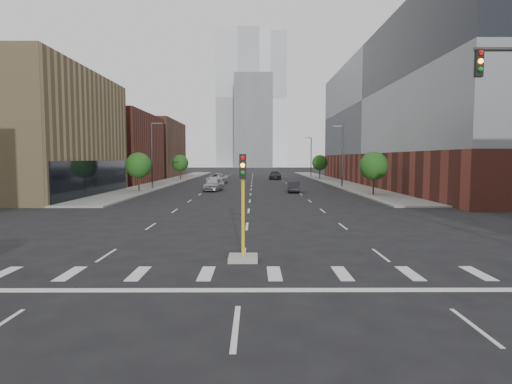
{
  "coord_description": "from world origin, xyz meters",
  "views": [
    {
      "loc": [
        0.47,
        -8.42,
        4.21
      ],
      "look_at": [
        0.55,
        13.52,
        2.5
      ],
      "focal_mm": 30.0,
      "sensor_mm": 36.0,
      "label": 1
    }
  ],
  "objects_px": {
    "car_mid_right": "(294,187)",
    "car_distant": "(243,173)",
    "car_near_left": "(213,184)",
    "car_deep_right": "(275,175)",
    "car_far_left": "(217,179)",
    "median_traffic_signal": "(243,238)"
  },
  "relations": [
    {
      "from": "car_deep_right",
      "to": "car_far_left",
      "type": "bearing_deg",
      "value": -121.55
    },
    {
      "from": "median_traffic_signal",
      "to": "car_deep_right",
      "type": "distance_m",
      "value": 70.04
    },
    {
      "from": "car_near_left",
      "to": "car_distant",
      "type": "height_order",
      "value": "car_near_left"
    },
    {
      "from": "car_near_left",
      "to": "car_deep_right",
      "type": "relative_size",
      "value": 0.86
    },
    {
      "from": "median_traffic_signal",
      "to": "car_deep_right",
      "type": "height_order",
      "value": "median_traffic_signal"
    },
    {
      "from": "median_traffic_signal",
      "to": "car_mid_right",
      "type": "distance_m",
      "value": 36.46
    },
    {
      "from": "median_traffic_signal",
      "to": "car_deep_right",
      "type": "bearing_deg",
      "value": 86.11
    },
    {
      "from": "car_mid_right",
      "to": "car_distant",
      "type": "xyz_separation_m",
      "value": [
        -7.84,
        52.13,
        0.06
      ]
    },
    {
      "from": "car_distant",
      "to": "car_near_left",
      "type": "bearing_deg",
      "value": -93.13
    },
    {
      "from": "car_mid_right",
      "to": "car_distant",
      "type": "bearing_deg",
      "value": 104.19
    },
    {
      "from": "car_near_left",
      "to": "car_far_left",
      "type": "xyz_separation_m",
      "value": [
        -0.95,
        16.99,
        -0.01
      ]
    },
    {
      "from": "car_near_left",
      "to": "car_deep_right",
      "type": "distance_m",
      "value": 32.85
    },
    {
      "from": "car_near_left",
      "to": "car_distant",
      "type": "relative_size",
      "value": 1.15
    },
    {
      "from": "car_far_left",
      "to": "car_distant",
      "type": "bearing_deg",
      "value": 93.94
    },
    {
      "from": "car_far_left",
      "to": "car_deep_right",
      "type": "bearing_deg",
      "value": 63.58
    },
    {
      "from": "car_near_left",
      "to": "car_mid_right",
      "type": "bearing_deg",
      "value": -4.44
    },
    {
      "from": "car_near_left",
      "to": "car_mid_right",
      "type": "xyz_separation_m",
      "value": [
        10.32,
        -2.42,
        -0.17
      ]
    },
    {
      "from": "car_mid_right",
      "to": "car_far_left",
      "type": "distance_m",
      "value": 22.45
    },
    {
      "from": "median_traffic_signal",
      "to": "car_far_left",
      "type": "distance_m",
      "value": 55.77
    },
    {
      "from": "median_traffic_signal",
      "to": "car_mid_right",
      "type": "xyz_separation_m",
      "value": [
        5.42,
        36.05,
        -0.29
      ]
    },
    {
      "from": "car_mid_right",
      "to": "car_far_left",
      "type": "height_order",
      "value": "car_far_left"
    },
    {
      "from": "car_near_left",
      "to": "car_far_left",
      "type": "bearing_deg",
      "value": 101.95
    }
  ]
}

